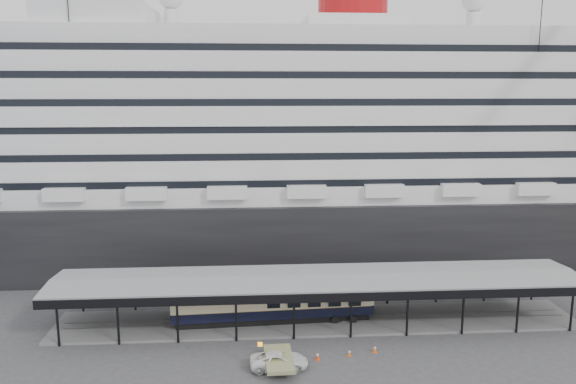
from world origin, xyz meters
name	(u,v)px	position (x,y,z in m)	size (l,w,h in m)	color
ground	(324,342)	(0.00, 0.00, 0.00)	(200.00, 200.00, 0.00)	#3A3A3C
cruise_ship	(297,133)	(0.05, 32.00, 18.35)	(130.00, 30.00, 43.90)	black
platform_canopy	(318,301)	(0.00, 5.00, 2.36)	(56.00, 9.18, 5.30)	slate
port_truck	(279,361)	(-4.69, -4.98, 0.73)	(2.42, 5.24, 1.46)	white
pullman_carriage	(273,300)	(-4.81, 5.00, 2.57)	(21.57, 3.96, 21.06)	black
traffic_cone_left	(318,356)	(-1.03, -3.62, 0.40)	(0.46, 0.46, 0.81)	#F4450D
traffic_cone_mid	(349,353)	(2.06, -3.05, 0.33)	(0.44, 0.44, 0.67)	orange
traffic_cone_right	(375,349)	(4.62, -2.54, 0.39)	(0.53, 0.53, 0.78)	#EC5B0D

